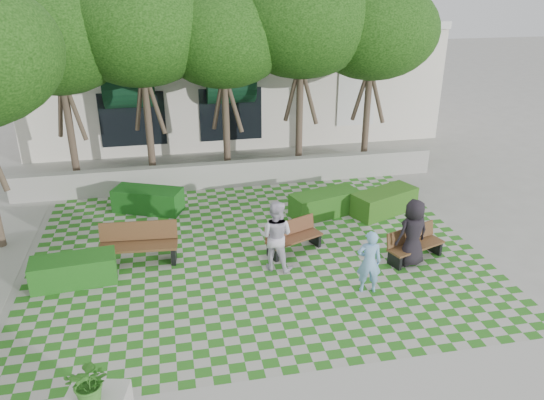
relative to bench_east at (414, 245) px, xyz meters
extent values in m
plane|color=gray|center=(-4.08, -0.01, -0.42)|extent=(90.00, 90.00, 0.00)
plane|color=#2B721E|center=(-4.08, 0.99, -0.41)|extent=(12.00, 12.00, 0.00)
cube|color=#9E9B93|center=(-4.08, 6.19, 0.03)|extent=(15.00, 0.36, 0.90)
cube|color=#4E331A|center=(0.02, -0.06, -0.01)|extent=(1.73, 1.04, 0.06)
cube|color=#4E331A|center=(-0.06, 0.16, 0.24)|extent=(1.60, 0.67, 0.42)
cube|color=black|center=(-0.67, -0.31, -0.22)|extent=(0.24, 0.46, 0.40)
cube|color=black|center=(0.72, 0.19, -0.22)|extent=(0.24, 0.46, 0.40)
cube|color=#54311D|center=(-3.05, 1.02, -0.01)|extent=(1.69, 1.08, 0.05)
cube|color=#54311D|center=(-3.14, 1.23, 0.23)|extent=(1.55, 0.72, 0.41)
cube|color=black|center=(-3.72, 0.74, -0.22)|extent=(0.26, 0.45, 0.40)
cube|color=black|center=(-2.38, 1.29, -0.22)|extent=(0.26, 0.45, 0.40)
cube|color=#51331B|center=(-7.22, 1.23, 0.09)|extent=(2.07, 0.78, 0.07)
cube|color=#51331B|center=(-7.20, 1.52, 0.39)|extent=(2.04, 0.30, 0.51)
cube|color=black|center=(-8.12, 1.30, -0.17)|extent=(0.16, 0.57, 0.50)
cube|color=black|center=(-6.32, 1.16, -0.17)|extent=(0.16, 0.57, 0.50)
cube|color=#245015|center=(0.37, 2.92, -0.04)|extent=(2.33, 1.64, 0.76)
cube|color=#1F5115|center=(-1.54, 3.17, -0.04)|extent=(2.32, 1.42, 0.76)
cube|color=#124614|center=(-7.02, 4.58, -0.04)|extent=(2.33, 1.65, 0.76)
cube|color=#185215|center=(-8.77, 0.55, -0.07)|extent=(2.08, 0.98, 0.71)
imported|color=#387C26|center=(-7.71, -4.68, 0.91)|extent=(0.78, 0.71, 0.74)
imported|color=#77AAD9|center=(-1.78, -1.24, 0.39)|extent=(0.65, 0.49, 1.62)
imported|color=black|center=(-0.20, -0.22, 0.49)|extent=(0.99, 0.75, 1.82)
imported|color=silver|center=(-3.74, 0.26, 0.53)|extent=(1.15, 1.06, 1.90)
cylinder|color=#47382B|center=(-9.58, 7.59, 1.40)|extent=(0.26, 0.26, 3.64)
ellipsoid|color=#1E4C11|center=(-9.58, 7.59, 4.65)|extent=(4.80, 4.80, 3.60)
cylinder|color=#47382B|center=(-6.88, 7.59, 1.48)|extent=(0.26, 0.26, 3.81)
ellipsoid|color=#1E4C11|center=(-6.88, 7.59, 4.88)|extent=(5.00, 5.00, 3.75)
cylinder|color=#47382B|center=(-4.08, 7.59, 1.37)|extent=(0.26, 0.26, 3.58)
ellipsoid|color=#1E4C11|center=(-4.08, 7.59, 4.57)|extent=(4.60, 4.60, 3.45)
cylinder|color=#47382B|center=(-1.28, 7.59, 1.54)|extent=(0.26, 0.26, 3.92)
ellipsoid|color=#1E4C11|center=(-1.28, 7.59, 5.04)|extent=(5.20, 5.20, 3.90)
cylinder|color=#47382B|center=(1.42, 7.59, 1.43)|extent=(0.26, 0.26, 3.70)
ellipsoid|color=#1E4C11|center=(1.42, 7.59, 4.73)|extent=(4.80, 4.80, 3.60)
cube|color=silver|center=(-3.08, 14.19, 2.08)|extent=(18.00, 8.00, 5.00)
cube|color=white|center=(-3.08, 10.19, 4.58)|extent=(18.00, 0.30, 0.30)
cube|color=black|center=(1.92, 10.17, 1.78)|extent=(1.40, 0.10, 2.40)
cylinder|color=#0E341D|center=(-7.58, 10.17, 2.58)|extent=(3.00, 1.80, 1.80)
cube|color=black|center=(-7.58, 10.17, 1.18)|extent=(2.60, 0.08, 2.20)
cylinder|color=#0E341D|center=(-3.58, 10.17, 2.58)|extent=(3.00, 1.80, 1.80)
cube|color=black|center=(-3.58, 10.17, 1.18)|extent=(2.60, 0.08, 2.20)
camera|label=1|loc=(-6.21, -11.49, 6.76)|focal=35.00mm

